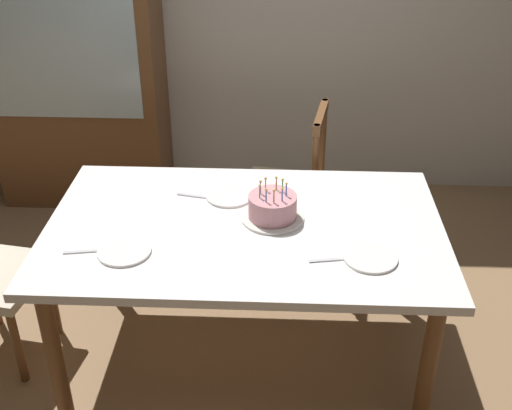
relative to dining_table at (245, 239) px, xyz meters
The scene contains 12 objects.
ground 0.67m from the dining_table, ahead, with size 6.40×6.40×0.00m, color #93704C.
back_wall 1.96m from the dining_table, 90.00° to the left, with size 6.40×0.10×2.60m, color beige.
dining_table is the anchor object (origin of this frame).
birthday_cake 0.19m from the dining_table, 23.60° to the left, with size 0.28×0.28×0.18m.
plate_near_celebrant 0.54m from the dining_table, 153.39° to the right, with size 0.22×0.22×0.01m, color white.
plate_far_side 0.27m from the dining_table, 109.95° to the left, with size 0.22×0.22×0.01m, color white.
plate_near_guest 0.58m from the dining_table, 24.66° to the right, with size 0.22×0.22×0.01m, color white.
fork_near_celebrant 0.69m from the dining_table, 159.22° to the right, with size 0.18×0.02×0.01m, color silver.
fork_far_side 0.35m from the dining_table, 136.36° to the left, with size 0.18×0.02×0.01m, color silver.
fork_near_guest 0.45m from the dining_table, 35.29° to the right, with size 0.18×0.02×0.01m, color silver.
chair_spindle_back 0.89m from the dining_table, 77.20° to the left, with size 0.50×0.50×0.95m.
china_cabinet 1.98m from the dining_table, 127.25° to the left, with size 1.10×0.45×1.90m.
Camera 1 is at (0.16, -2.37, 2.23)m, focal length 44.85 mm.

